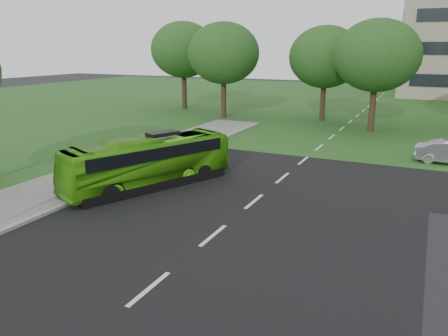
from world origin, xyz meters
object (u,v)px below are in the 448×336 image
object	(u,v)px
tree_park_b	(325,57)
bus	(149,162)
tree_park_f	(183,50)
tree_park_a	(224,53)
tree_park_c	(377,56)

from	to	relation	value
tree_park_b	bus	xyz separation A→B (m)	(-2.98, -23.45, -4.54)
tree_park_f	bus	distance (m)	28.69
tree_park_a	tree_park_c	xyz separation A→B (m)	(13.88, -1.33, -0.10)
tree_park_f	bus	xyz separation A→B (m)	(12.78, -25.16, -5.14)
tree_park_c	tree_park_a	bearing A→B (deg)	174.54
tree_park_b	tree_park_a	bearing A→B (deg)	-165.92
tree_park_f	tree_park_c	bearing A→B (deg)	-14.45
tree_park_c	bus	distance (m)	21.86
tree_park_a	tree_park_b	xyz separation A→B (m)	(9.05, 2.27, -0.31)
tree_park_a	tree_park_b	size ratio (longest dim) A/B	1.05
tree_park_c	bus	xyz separation A→B (m)	(-7.81, -19.86, -4.75)
tree_park_f	tree_park_b	bearing A→B (deg)	-6.19
tree_park_b	tree_park_f	size ratio (longest dim) A/B	0.91
tree_park_b	tree_park_c	size ratio (longest dim) A/B	0.97
bus	tree_park_f	bearing A→B (deg)	140.74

